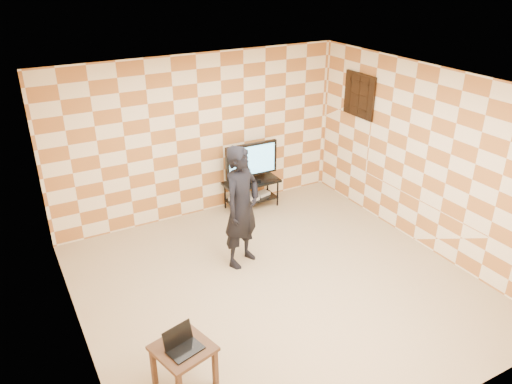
{
  "coord_description": "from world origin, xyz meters",
  "views": [
    {
      "loc": [
        -2.93,
        -4.72,
        4.05
      ],
      "look_at": [
        0.0,
        0.6,
        1.15
      ],
      "focal_mm": 35.0,
      "sensor_mm": 36.0,
      "label": 1
    }
  ],
  "objects_px": {
    "tv_stand": "(251,188)",
    "person": "(242,207)",
    "side_table": "(183,354)",
    "tv": "(251,161)"
  },
  "relations": [
    {
      "from": "tv",
      "to": "side_table",
      "type": "height_order",
      "value": "tv"
    },
    {
      "from": "tv_stand",
      "to": "person",
      "type": "relative_size",
      "value": 0.55
    },
    {
      "from": "side_table",
      "to": "person",
      "type": "distance_m",
      "value": 2.41
    },
    {
      "from": "tv_stand",
      "to": "tv",
      "type": "relative_size",
      "value": 1.03
    },
    {
      "from": "person",
      "to": "tv_stand",
      "type": "bearing_deg",
      "value": 31.78
    },
    {
      "from": "side_table",
      "to": "tv",
      "type": "bearing_deg",
      "value": 51.89
    },
    {
      "from": "tv_stand",
      "to": "person",
      "type": "xyz_separation_m",
      "value": [
        -0.94,
        -1.46,
        0.52
      ]
    },
    {
      "from": "tv",
      "to": "person",
      "type": "height_order",
      "value": "person"
    },
    {
      "from": "tv",
      "to": "side_table",
      "type": "distance_m",
      "value": 4.12
    },
    {
      "from": "tv",
      "to": "person",
      "type": "xyz_separation_m",
      "value": [
        -0.94,
        -1.46,
        0.01
      ]
    }
  ]
}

